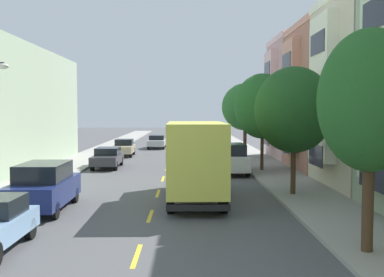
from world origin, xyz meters
name	(u,v)px	position (x,y,z in m)	size (l,w,h in m)	color
ground_plane	(168,164)	(0.00, 30.00, 0.00)	(160.00, 160.00, 0.00)	#4C4C4F
sidewalk_left	(69,166)	(-7.10, 28.00, 0.07)	(3.20, 120.00, 0.14)	#99968E
sidewalk_right	(265,166)	(7.10, 28.00, 0.07)	(3.20, 120.00, 0.14)	#99968E
lane_centerline_dashes	(165,173)	(0.00, 24.50, 0.00)	(0.14, 47.20, 0.01)	yellow
townhouse_fourth_terracotta	(375,101)	(14.19, 26.00, 4.74)	(11.81, 7.34, 9.89)	#B27560
townhouse_fifth_rose	(354,101)	(15.50, 33.54, 4.86)	(14.42, 7.34, 10.13)	#CC9E9E
street_tree_nearest	(370,101)	(6.40, 6.89, 4.30)	(2.83, 2.83, 6.14)	#47331E
street_tree_second	(294,110)	(6.40, 15.98, 4.09)	(3.67, 3.67, 5.96)	#47331E
street_tree_third	(262,106)	(6.40, 25.07, 4.35)	(3.71, 3.71, 6.36)	#47331E
street_tree_farthest	(245,107)	(6.40, 34.16, 4.38)	(3.95, 3.95, 6.25)	#47331E
delivery_box_truck	(196,157)	(1.80, 14.97, 1.98)	(2.46, 7.80, 3.54)	#D8D84C
parked_suv_navy	(44,186)	(-4.39, 13.11, 0.99)	(1.99, 4.81, 1.93)	navy
parked_hatchback_burgundy	(211,139)	(4.25, 48.60, 0.76)	(1.84, 4.04, 1.50)	maroon
parked_suv_white	(231,158)	(4.26, 24.30, 0.99)	(2.02, 4.83, 1.93)	silver
parked_hatchback_champagne	(124,148)	(-4.22, 36.46, 0.76)	(1.81, 4.03, 1.50)	tan
parked_sedan_charcoal	(108,157)	(-4.21, 27.56, 0.75)	(1.85, 4.52, 1.43)	#333338
parked_wagon_teal	(217,145)	(4.32, 38.75, 0.80)	(1.87, 4.72, 1.50)	#195B60
moving_silver_sedan	(157,141)	(-1.80, 45.29, 0.75)	(1.80, 4.50, 1.43)	#B2B5BA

